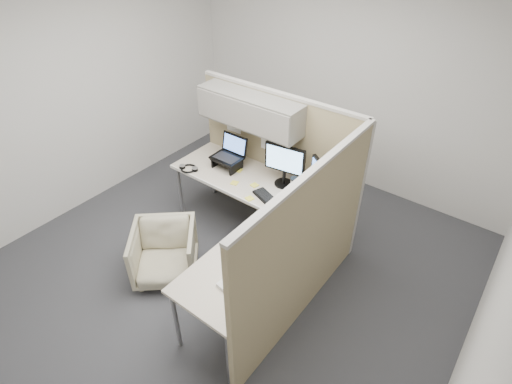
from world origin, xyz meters
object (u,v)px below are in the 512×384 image
Objects in this scene: monitor_left at (285,162)px; keyboard at (268,199)px; desk at (250,212)px; office_chair at (164,251)px.

monitor_left is 0.42m from keyboard.
keyboard reaches higher than desk.
desk is at bearing 7.02° from office_chair.
desk is 5.05× the size of keyboard.
monitor_left reaches higher than desk.
office_chair is 1.17m from keyboard.
office_chair is at bearing -131.88° from desk.
office_chair is 1.52m from monitor_left.
monitor_left is at bearing 87.41° from desk.
office_chair is at bearing -125.71° from monitor_left.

